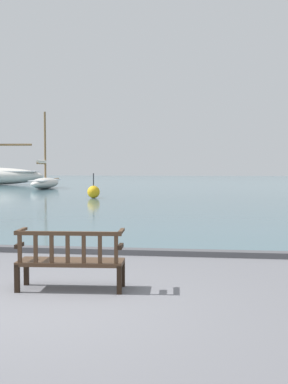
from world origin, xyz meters
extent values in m
plane|color=slate|center=(0.00, 0.00, 0.00)|extent=(160.00, 160.00, 0.00)
cube|color=#476670|center=(0.00, 44.00, 0.04)|extent=(100.00, 80.00, 0.08)
cube|color=#4C4C50|center=(0.00, 3.85, 0.06)|extent=(40.00, 0.30, 0.12)
cube|color=black|center=(-0.63, 1.03, 0.21)|extent=(0.07, 0.07, 0.42)
cube|color=black|center=(0.90, 1.13, 0.21)|extent=(0.07, 0.07, 0.42)
cube|color=black|center=(-0.60, 0.58, 0.21)|extent=(0.07, 0.07, 0.42)
cube|color=black|center=(0.93, 0.68, 0.21)|extent=(0.07, 0.07, 0.42)
cube|color=#422D1E|center=(0.15, 0.85, 0.42)|extent=(1.63, 0.63, 0.06)
cube|color=#422D1E|center=(0.17, 0.64, 0.89)|extent=(1.60, 0.16, 0.06)
cube|color=#422D1E|center=(-0.55, 0.59, 0.66)|extent=(0.06, 0.04, 0.41)
cube|color=#422D1E|center=(-0.31, 0.60, 0.66)|extent=(0.06, 0.04, 0.41)
cube|color=#422D1E|center=(-0.07, 0.62, 0.66)|extent=(0.06, 0.04, 0.41)
cube|color=#422D1E|center=(0.17, 0.64, 0.66)|extent=(0.06, 0.04, 0.41)
cube|color=#422D1E|center=(0.41, 0.65, 0.66)|extent=(0.06, 0.04, 0.41)
cube|color=#422D1E|center=(0.64, 0.67, 0.66)|extent=(0.06, 0.04, 0.41)
cube|color=#422D1E|center=(0.88, 0.68, 0.66)|extent=(0.06, 0.04, 0.41)
cube|color=black|center=(-0.61, 0.71, 0.69)|extent=(0.08, 0.30, 0.06)
cube|color=#422D1E|center=(-0.62, 0.80, 0.90)|extent=(0.09, 0.47, 0.04)
cube|color=black|center=(0.93, 0.82, 0.69)|extent=(0.08, 0.30, 0.06)
cube|color=#422D1E|center=(0.92, 0.91, 0.90)|extent=(0.09, 0.47, 0.04)
ellipsoid|color=silver|center=(-10.70, 31.00, 0.51)|extent=(1.75, 5.54, 0.87)
cube|color=white|center=(-10.70, 31.00, 0.75)|extent=(1.34, 4.87, 0.08)
cylinder|color=brown|center=(-10.70, 31.13, 3.51)|extent=(0.16, 0.16, 5.43)
cylinder|color=brown|center=(-10.67, 30.11, 2.10)|extent=(0.19, 2.05, 0.13)
cylinder|color=silver|center=(-10.67, 30.11, 2.22)|extent=(0.31, 1.85, 0.25)
cylinder|color=brown|center=(-10.80, 34.33, 0.77)|extent=(0.16, 1.19, 0.13)
cylinder|color=brown|center=(-16.76, 38.12, 3.94)|extent=(4.55, 0.44, 0.21)
sphere|color=gold|center=(-4.12, 20.19, 0.43)|extent=(0.70, 0.70, 0.70)
cylinder|color=#2D2D33|center=(-4.12, 20.19, 1.13)|extent=(0.06, 0.06, 0.70)
camera|label=1|loc=(2.19, -6.18, 1.88)|focal=45.00mm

